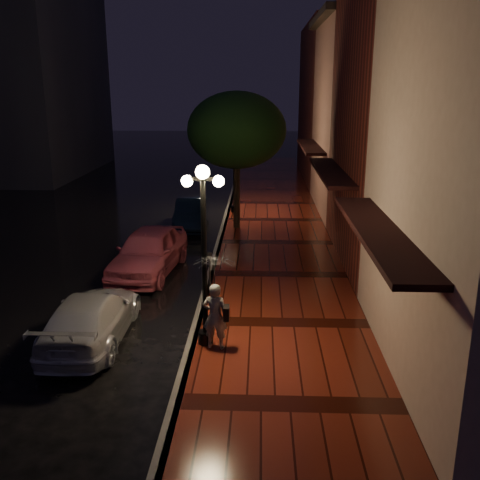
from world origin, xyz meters
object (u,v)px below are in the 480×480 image
(woman_with_umbrella, at_px, (215,289))
(streetlamp_far, at_px, (234,162))
(navy_car, at_px, (192,214))
(parking_meter, at_px, (210,269))
(streetlamp_near, at_px, (204,246))
(silver_car, at_px, (91,317))
(street_tree, at_px, (237,133))
(pink_car, at_px, (149,251))

(woman_with_umbrella, bearing_deg, streetlamp_far, -81.79)
(navy_car, height_order, parking_meter, parking_meter)
(streetlamp_near, xyz_separation_m, parking_meter, (-0.20, 3.24, -1.68))
(woman_with_umbrella, bearing_deg, streetlamp_near, -34.11)
(streetlamp_near, height_order, streetlamp_far, same)
(silver_car, bearing_deg, parking_meter, -132.91)
(silver_car, bearing_deg, street_tree, -106.95)
(navy_car, bearing_deg, pink_car, -99.33)
(silver_car, bearing_deg, pink_car, -95.26)
(parking_meter, bearing_deg, streetlamp_near, -88.74)
(pink_car, bearing_deg, streetlamp_near, -58.72)
(navy_car, height_order, woman_with_umbrella, woman_with_umbrella)
(streetlamp_far, distance_m, street_tree, 3.44)
(navy_car, xyz_separation_m, parking_meter, (1.58, -8.18, 0.27))
(pink_car, distance_m, silver_car, 5.06)
(street_tree, bearing_deg, parking_meter, -93.39)
(streetlamp_near, xyz_separation_m, streetlamp_far, (0.00, 14.00, 0.00))
(streetlamp_near, relative_size, pink_car, 0.94)
(streetlamp_near, bearing_deg, parking_meter, 93.53)
(streetlamp_near, height_order, navy_car, streetlamp_near)
(pink_car, distance_m, parking_meter, 3.09)
(streetlamp_near, relative_size, navy_car, 1.10)
(streetlamp_near, relative_size, parking_meter, 3.39)
(woman_with_umbrella, height_order, parking_meter, woman_with_umbrella)
(streetlamp_near, distance_m, pink_car, 6.16)
(streetlamp_far, xyz_separation_m, parking_meter, (-0.20, -10.76, -1.68))
(navy_car, xyz_separation_m, woman_with_umbrella, (2.03, -11.64, 1.00))
(parking_meter, bearing_deg, navy_car, 98.67)
(street_tree, height_order, pink_car, street_tree)
(streetlamp_near, relative_size, streetlamp_far, 1.00)
(pink_car, relative_size, navy_car, 1.16)
(street_tree, distance_m, woman_with_umbrella, 11.51)
(streetlamp_far, bearing_deg, silver_car, -101.82)
(pink_car, distance_m, woman_with_umbrella, 6.26)
(streetlamp_near, height_order, pink_car, streetlamp_near)
(streetlamp_far, relative_size, parking_meter, 3.39)
(woman_with_umbrella, relative_size, parking_meter, 1.78)
(woman_with_umbrella, distance_m, parking_meter, 3.57)
(streetlamp_far, bearing_deg, pink_car, -105.87)
(streetlamp_far, relative_size, silver_car, 1.00)
(streetlamp_near, distance_m, parking_meter, 3.65)
(street_tree, distance_m, pink_car, 7.16)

